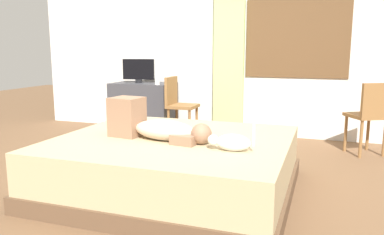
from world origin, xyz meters
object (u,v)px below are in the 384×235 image
tv_monitor (139,70)px  chair_by_desk (178,102)px  cup (157,82)px  person_lying (155,126)px  bed (174,165)px  desk (144,108)px  chair_spare (370,113)px  cat (231,142)px

tv_monitor → chair_by_desk: tv_monitor is taller
tv_monitor → cup: size_ratio=5.99×
person_lying → tv_monitor: tv_monitor is taller
bed → desk: bearing=122.2°
bed → chair_by_desk: size_ratio=2.35×
cup → chair_spare: 2.76m
tv_monitor → person_lying: bearing=-60.1°
bed → desk: (-1.34, 2.13, 0.13)m
cat → chair_spare: chair_spare is taller
cat → cup: (-1.59, 2.19, 0.23)m
bed → cup: size_ratio=25.18×
cat → desk: 3.07m
desk → chair_spare: (3.07, -0.32, 0.14)m
bed → tv_monitor: bearing=123.6°
chair_by_desk → chair_spare: same height
tv_monitor → chair_by_desk: size_ratio=0.56×
bed → chair_spare: 2.52m
tv_monitor → chair_spare: bearing=-5.8°
chair_by_desk → cat: bearing=-59.5°
cat → tv_monitor: (-1.99, 2.40, 0.38)m
desk → chair_spare: 3.09m
desk → chair_spare: size_ratio=1.05×
cat → desk: desk is taller
desk → chair_by_desk: bearing=-20.7°
cat → person_lying: bearing=166.0°
desk → cup: cup is taller
bed → tv_monitor: size_ratio=4.21×
bed → chair_spare: size_ratio=2.35×
tv_monitor → cup: bearing=-27.8°
bed → chair_by_desk: chair_by_desk is taller
tv_monitor → cup: (0.40, -0.21, -0.14)m
desk → bed: bearing=-57.8°
bed → person_lying: bearing=-148.0°
person_lying → cup: bearing=113.7°
cat → chair_spare: bearing=61.0°
bed → cup: cup is taller
cup → chair_by_desk: size_ratio=0.09×
person_lying → chair_by_desk: 2.05m
person_lying → tv_monitor: bearing=119.9°
desk → tv_monitor: size_ratio=1.88×
chair_by_desk → chair_spare: 2.42m
bed → chair_by_desk: 2.03m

